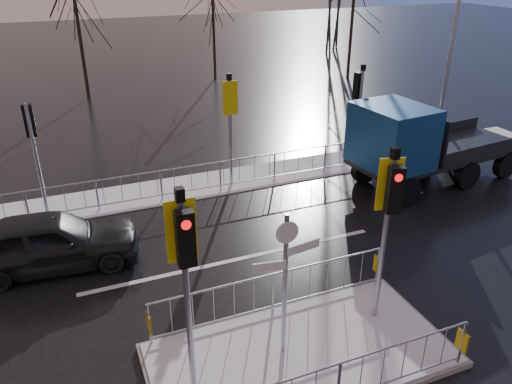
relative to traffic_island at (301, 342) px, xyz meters
name	(u,v)px	position (x,y,z in m)	size (l,w,h in m)	color
ground	(301,358)	(0.01, -0.01, -0.39)	(120.00, 120.00, 0.00)	black
snow_verge	(188,187)	(0.01, 8.59, -0.37)	(30.00, 2.00, 0.04)	white
lane_markings	(308,369)	(0.01, -0.34, -0.39)	(8.00, 11.38, 0.01)	silver
traffic_island	(301,342)	(0.00, 0.00, 0.00)	(6.00, 3.04, 4.15)	slate
far_kerb_fixtures	(198,165)	(0.31, 8.08, 0.63)	(18.00, 0.65, 3.83)	#9BA1A9
car_far_lane	(50,241)	(-4.40, 5.29, 0.36)	(1.77, 4.39, 1.49)	black
flatbed_truck	(412,144)	(7.01, 5.82, 1.20)	(6.67, 3.03, 2.99)	black
tree_far_a	(75,6)	(-1.99, 21.99, 4.43)	(3.75, 3.75, 7.08)	black
tree_far_b	(213,10)	(6.01, 23.99, 3.79)	(3.25, 3.25, 6.14)	black
street_lamp_right	(454,38)	(10.58, 8.49, 4.00)	(1.25, 0.18, 8.00)	#9BA1A9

